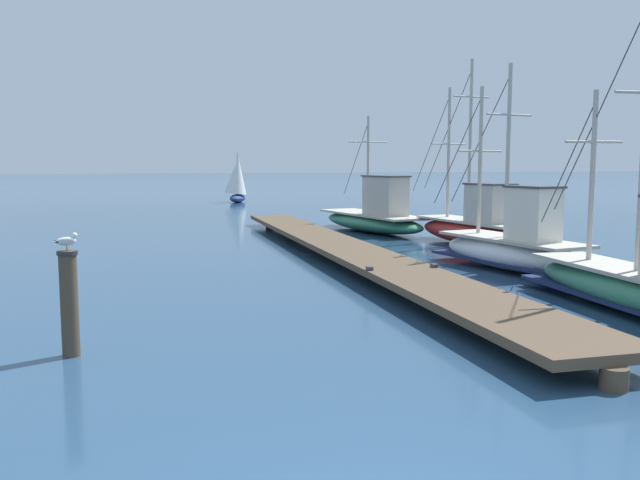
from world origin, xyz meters
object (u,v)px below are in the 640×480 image
perched_seagull (66,241)px  distant_sailboat (237,181)px  fishing_boat_0 (514,246)px  mooring_piling (69,301)px  fishing_boat_2 (374,216)px  fishing_boat_5 (476,225)px

perched_seagull → distant_sailboat: (9.76, 38.51, -0.14)m
fishing_boat_0 → mooring_piling: bearing=-155.8°
mooring_piling → perched_seagull: (-0.01, -0.00, 0.91)m
fishing_boat_0 → fishing_boat_2: (0.24, 10.46, 0.03)m
fishing_boat_2 → fishing_boat_0: bearing=-91.3°
perched_seagull → mooring_piling: bearing=13.4°
fishing_boat_5 → mooring_piling: (-12.88, -10.05, 0.13)m
fishing_boat_2 → mooring_piling: 19.10m
fishing_boat_2 → perched_seagull: 19.13m
fishing_boat_5 → distant_sailboat: 28.65m
fishing_boat_2 → perched_seagull: size_ratio=19.45×
mooring_piling → distant_sailboat: size_ratio=0.43×
fishing_boat_0 → mooring_piling: 12.09m
fishing_boat_5 → fishing_boat_2: bearing=106.7°
perched_seagull → fishing_boat_2: bearing=53.8°
fishing_boat_2 → mooring_piling: (-11.26, -15.42, 0.16)m
fishing_boat_0 → perched_seagull: size_ratio=16.58×
mooring_piling → distant_sailboat: 39.73m
fishing_boat_2 → fishing_boat_5: bearing=-73.3°
mooring_piling → distant_sailboat: (9.76, 38.51, 0.76)m
distant_sailboat → mooring_piling: bearing=-104.2°
fishing_boat_2 → mooring_piling: bearing=-126.1°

